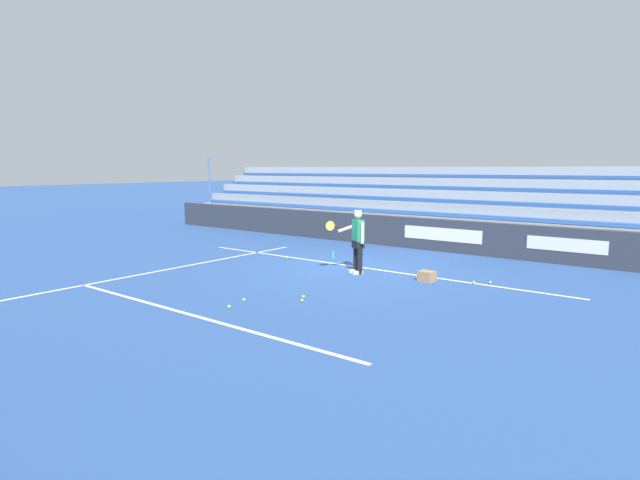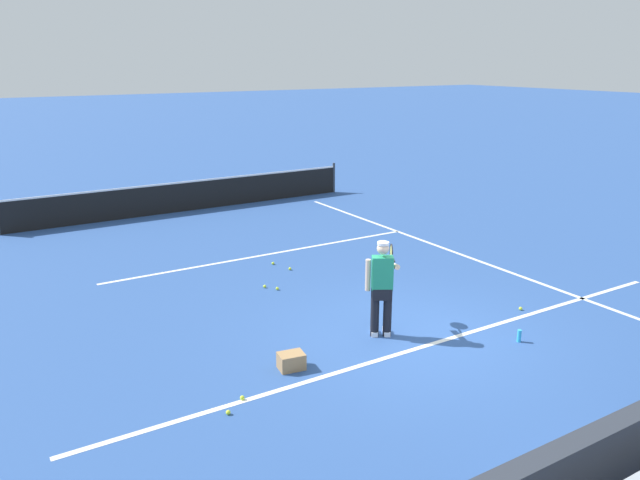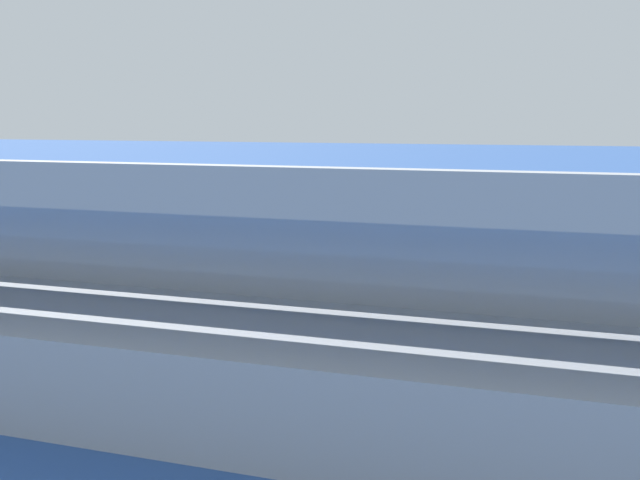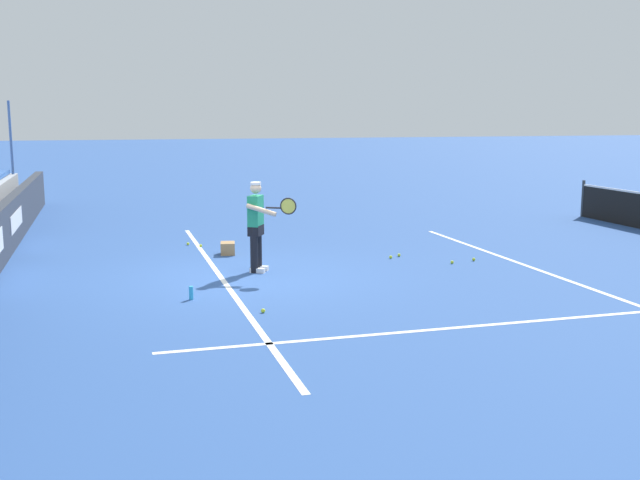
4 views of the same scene
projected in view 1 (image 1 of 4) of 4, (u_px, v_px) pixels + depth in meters
The scene contains 16 objects.
ground_plane at pixel (349, 270), 14.07m from camera, with size 160.00×160.00×0.00m, color #2D5193.
court_baseline_white at pixel (359, 267), 14.46m from camera, with size 12.00×0.10×0.01m, color white.
court_sideline_white at pixel (139, 275), 13.39m from camera, with size 0.10×12.00×0.01m, color white.
court_service_line_white at pixel (191, 315), 9.74m from camera, with size 8.22×0.10×0.01m, color white.
back_wall_sponsor_board at pixel (422, 234), 17.58m from camera, with size 26.28×0.25×1.10m.
bleacher_stand at pixel (448, 222), 19.31m from camera, with size 24.96×3.20×3.40m.
tennis_player at pixel (357, 241), 13.48m from camera, with size 0.92×0.87×1.71m.
ball_box_cardboard at pixel (427, 276), 12.63m from camera, with size 0.40×0.30×0.26m, color #A87F51.
tennis_ball_on_baseline at pixel (287, 258), 15.81m from camera, with size 0.07×0.07×0.07m, color #CCE533.
tennis_ball_far_left at pixel (229, 307), 10.20m from camera, with size 0.07×0.07×0.07m, color #CCE533.
tennis_ball_by_box at pixel (304, 297), 11.00m from camera, with size 0.07×0.07×0.07m, color #CCE533.
tennis_ball_midcourt at pixel (302, 300), 10.70m from camera, with size 0.07×0.07×0.07m, color #CCE533.
tennis_ball_toward_net at pixel (474, 282), 12.36m from camera, with size 0.07×0.07×0.07m, color #CCE533.
tennis_ball_near_player at pixel (244, 300), 10.73m from camera, with size 0.07×0.07×0.07m, color #CCE533.
tennis_ball_stray_back at pixel (490, 282), 12.36m from camera, with size 0.07×0.07×0.07m, color #CCE533.
water_bottle at pixel (333, 255), 15.87m from camera, with size 0.07×0.07×0.22m, color #33B2E5.
Camera 1 is at (-7.74, 11.46, 2.84)m, focal length 28.00 mm.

